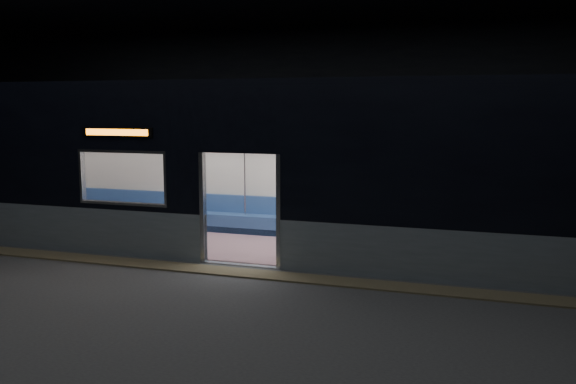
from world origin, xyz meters
The scene contains 7 objects.
station_floor centered at (0.00, 0.00, -0.01)m, with size 24.00×14.00×0.01m, color #47494C.
station_envelope centered at (0.00, 0.00, 3.66)m, with size 24.00×14.00×5.00m.
tactile_strip centered at (0.00, 0.55, 0.01)m, with size 22.80×0.50×0.03m, color #8C7F59.
metro_car centered at (0.00, 2.54, 1.85)m, with size 18.00×3.04×3.35m.
passenger centered at (3.58, 3.55, 0.82)m, with size 0.44×0.74×1.42m.
handbag centered at (3.59, 3.31, 0.69)m, with size 0.31×0.27×0.16m, color black.
transit_map centered at (1.82, 3.85, 1.51)m, with size 1.10×0.03×0.72m, color white.
Camera 1 is at (4.15, -8.94, 2.89)m, focal length 38.00 mm.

